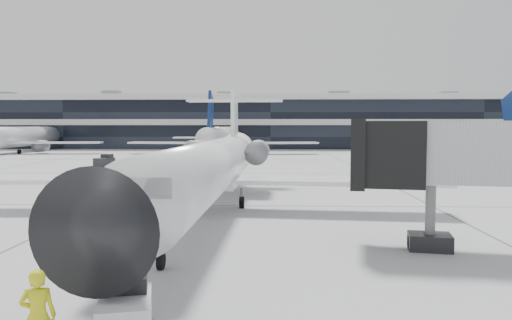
{
  "coord_description": "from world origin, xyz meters",
  "views": [
    {
      "loc": [
        0.37,
        -29.9,
        4.88
      ],
      "look_at": [
        -0.7,
        2.67,
        2.6
      ],
      "focal_mm": 35.0,
      "sensor_mm": 36.0,
      "label": 1
    }
  ],
  "objects": [
    {
      "name": "ground",
      "position": [
        0.0,
        0.0,
        0.0
      ],
      "size": [
        220.0,
        220.0,
        0.0
      ],
      "primitive_type": "plane",
      "color": "#9C9C9F",
      "rests_on": "ground"
    },
    {
      "name": "terminal",
      "position": [
        0.0,
        82.0,
        5.0
      ],
      "size": [
        170.0,
        22.0,
        10.0
      ],
      "primitive_type": "cube",
      "color": "black",
      "rests_on": "ground"
    },
    {
      "name": "bg_jet_left",
      "position": [
        -45.0,
        55.0,
        0.0
      ],
      "size": [
        32.0,
        40.0,
        9.6
      ],
      "primitive_type": null,
      "color": "silver",
      "rests_on": "ground"
    },
    {
      "name": "bg_jet_center",
      "position": [
        -8.0,
        55.0,
        0.0
      ],
      "size": [
        32.0,
        40.0,
        9.6
      ],
      "primitive_type": null,
      "color": "silver",
      "rests_on": "ground"
    },
    {
      "name": "bg_jet_right",
      "position": [
        32.0,
        55.0,
        0.0
      ],
      "size": [
        32.0,
        40.0,
        9.6
      ],
      "primitive_type": null,
      "color": "silver",
      "rests_on": "ground"
    },
    {
      "name": "regional_jet",
      "position": [
        -3.1,
        -2.09,
        2.6
      ],
      "size": [
        26.46,
        32.93,
        7.62
      ],
      "rotation": [
        0.0,
        0.0,
        -0.03
      ],
      "color": "white",
      "rests_on": "ground"
    },
    {
      "name": "ramp_worker",
      "position": [
        -4.4,
        -20.15,
        0.99
      ],
      "size": [
        0.81,
        0.62,
        1.97
      ],
      "primitive_type": "imported",
      "rotation": [
        0.0,
        0.0,
        3.36
      ],
      "color": "yellow",
      "rests_on": "ground"
    },
    {
      "name": "baggage_tug",
      "position": [
        -3.06,
        -18.63,
        0.57
      ],
      "size": [
        1.59,
        2.2,
        1.27
      ],
      "rotation": [
        0.0,
        0.0,
        0.22
      ],
      "color": "silver",
      "rests_on": "ground"
    },
    {
      "name": "traffic_cone",
      "position": [
        -12.62,
        8.65,
        0.25
      ],
      "size": [
        0.37,
        0.37,
        0.53
      ],
      "rotation": [
        0.0,
        0.0,
        0.03
      ],
      "color": "#FF380D",
      "rests_on": "ground"
    },
    {
      "name": "far_tug",
      "position": [
        -19.32,
        27.81,
        0.66
      ],
      "size": [
        2.11,
        2.66,
        1.48
      ],
      "rotation": [
        0.0,
        0.0,
        -0.36
      ],
      "color": "black",
      "rests_on": "ground"
    }
  ]
}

